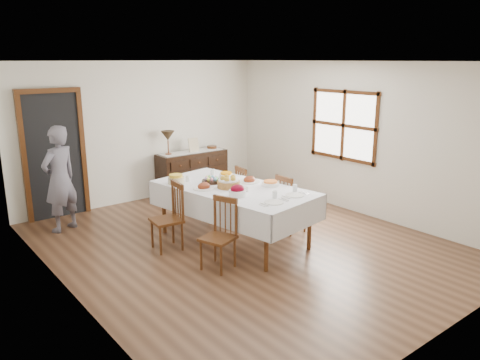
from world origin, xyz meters
TOP-DOWN VIEW (x-y plane):
  - ground at (0.00, 0.00)m, footprint 6.00×6.00m
  - room_shell at (-0.15, 0.42)m, footprint 5.02×6.02m
  - dining_table at (-0.04, 0.21)m, footprint 1.59×2.56m
  - chair_left_near at (-0.73, -0.41)m, footprint 0.49×0.49m
  - chair_left_far at (-0.92, 0.54)m, footprint 0.45×0.45m
  - chair_right_near at (0.86, -0.04)m, footprint 0.38×0.38m
  - chair_right_far at (0.73, 0.83)m, footprint 0.44×0.44m
  - sideboard at (0.86, 2.72)m, footprint 1.42×0.52m
  - person at (-1.87, 2.24)m, footprint 0.65×0.55m
  - bread_basket at (-0.10, 0.24)m, footprint 0.33×0.33m
  - egg_basket at (-0.14, 0.61)m, footprint 0.29×0.29m
  - ham_platter_a at (-0.42, 0.41)m, footprint 0.31×0.31m
  - ham_platter_b at (0.34, 0.30)m, footprint 0.32×0.32m
  - beet_bowl at (-0.27, -0.18)m, footprint 0.23×0.23m
  - carrot_bowl at (0.23, 0.74)m, footprint 0.21×0.21m
  - pineapple_bowl at (-0.58, 0.91)m, footprint 0.24×0.24m
  - casserole_dish at (0.44, -0.06)m, footprint 0.25×0.25m
  - butter_dish at (-0.08, -0.06)m, footprint 0.15×0.11m
  - setting_left at (-0.04, -0.66)m, footprint 0.44×0.31m
  - setting_right at (0.41, -0.60)m, footprint 0.44×0.31m
  - glass_far_a at (-0.38, 0.91)m, footprint 0.06×0.06m
  - glass_far_b at (0.17, 1.01)m, footprint 0.07×0.07m
  - runner at (0.86, 2.73)m, footprint 1.30×0.35m
  - table_lamp at (0.36, 2.76)m, footprint 0.26×0.26m
  - picture_frame at (0.89, 2.69)m, footprint 0.22×0.08m
  - deco_bowl at (1.37, 2.75)m, footprint 0.20×0.20m

SIDE VIEW (x-z plane):
  - ground at x=0.00m, z-range 0.00..0.00m
  - sideboard at x=0.86m, z-range 0.00..0.85m
  - chair_right_far at x=0.73m, z-range 0.01..0.91m
  - chair_right_near at x=0.86m, z-range 0.01..0.92m
  - chair_left_near at x=-0.73m, z-range 0.01..0.93m
  - chair_left_far at x=-0.92m, z-range 0.01..0.97m
  - dining_table at x=-0.04m, z-range 0.32..1.14m
  - setting_left at x=-0.04m, z-range 0.80..0.90m
  - setting_right at x=0.41m, z-range 0.80..0.90m
  - ham_platter_b at x=0.34m, z-range 0.80..0.91m
  - ham_platter_a at x=-0.42m, z-range 0.80..0.91m
  - runner at x=0.86m, z-range 0.85..0.86m
  - egg_basket at x=-0.14m, z-range 0.81..0.91m
  - butter_dish at x=-0.08m, z-range 0.82..0.89m
  - casserole_dish at x=0.44m, z-range 0.82..0.90m
  - carrot_bowl at x=0.23m, z-range 0.82..0.91m
  - glass_far_a at x=-0.38m, z-range 0.82..0.91m
  - glass_far_b at x=0.17m, z-range 0.82..0.91m
  - deco_bowl at x=1.37m, z-range 0.85..0.91m
  - person at x=-1.87m, z-range 0.00..1.77m
  - pineapple_bowl at x=-0.58m, z-range 0.82..0.96m
  - beet_bowl at x=-0.27m, z-range 0.81..0.97m
  - bread_basket at x=-0.10m, z-range 0.81..0.98m
  - picture_frame at x=0.89m, z-range 0.85..1.13m
  - table_lamp at x=0.36m, z-range 0.98..1.44m
  - room_shell at x=-0.15m, z-range 0.32..2.97m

